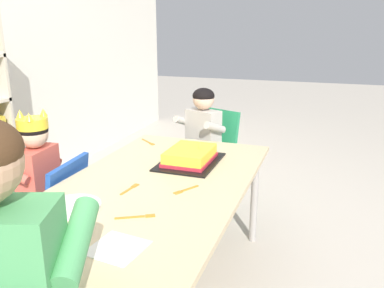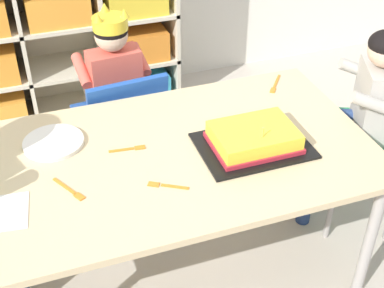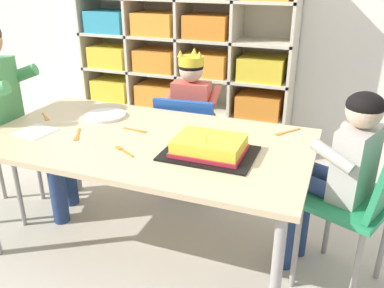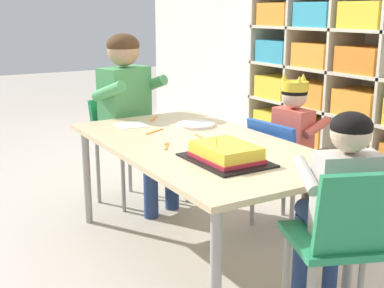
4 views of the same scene
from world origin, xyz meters
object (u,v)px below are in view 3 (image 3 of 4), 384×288
at_px(birthday_cake_on_tray, 209,147).
at_px(fork_at_table_front_edge, 286,132).
at_px(paper_plate_stack, 105,115).
at_px(fork_near_child_seat, 46,117).
at_px(fork_scattered_mid_table, 77,135).
at_px(classroom_chair_blue, 188,134).
at_px(child_with_crown, 193,104).
at_px(activity_table, 147,148).
at_px(guest_at_table_side, 341,165).
at_px(adult_helper_seated, 4,101).
at_px(fork_near_cake_tray, 136,130).
at_px(fork_beside_plate_stack, 123,151).
at_px(classroom_chair_guest_side, 363,199).

xyz_separation_m(birthday_cake_on_tray, fork_at_table_front_edge, (0.25, 0.35, -0.03)).
xyz_separation_m(paper_plate_stack, fork_near_child_seat, (-0.28, -0.11, -0.01)).
bearing_deg(fork_near_child_seat, fork_scattered_mid_table, -165.35).
height_order(classroom_chair_blue, child_with_crown, child_with_crown).
relative_size(paper_plate_stack, fork_near_child_seat, 1.99).
relative_size(activity_table, guest_at_table_side, 1.67).
relative_size(classroom_chair_blue, fork_at_table_front_edge, 4.92).
distance_m(activity_table, fork_scattered_mid_table, 0.32).
distance_m(guest_at_table_side, fork_at_table_front_edge, 0.33).
height_order(classroom_chair_blue, fork_near_child_seat, classroom_chair_blue).
distance_m(adult_helper_seated, paper_plate_stack, 0.51).
bearing_deg(fork_near_cake_tray, child_with_crown, -90.00).
bearing_deg(fork_beside_plate_stack, activity_table, 110.24).
relative_size(fork_near_cake_tray, fork_near_child_seat, 1.20).
bearing_deg(child_with_crown, paper_plate_stack, 52.08).
height_order(activity_table, fork_beside_plate_stack, fork_beside_plate_stack).
bearing_deg(fork_at_table_front_edge, birthday_cake_on_tray, -178.46).
bearing_deg(paper_plate_stack, child_with_crown, 56.89).
bearing_deg(paper_plate_stack, classroom_chair_blue, 49.16).
bearing_deg(classroom_chair_blue, fork_beside_plate_stack, 83.77).
xyz_separation_m(birthday_cake_on_tray, fork_beside_plate_stack, (-0.34, -0.10, -0.03)).
height_order(activity_table, guest_at_table_side, guest_at_table_side).
relative_size(adult_helper_seated, classroom_chair_guest_side, 1.48).
relative_size(child_with_crown, adult_helper_seated, 0.82).
relative_size(child_with_crown, classroom_chair_guest_side, 1.21).
bearing_deg(guest_at_table_side, fork_near_child_seat, -67.73).
bearing_deg(classroom_chair_guest_side, paper_plate_stack, -74.79).
bearing_deg(adult_helper_seated, fork_at_table_front_edge, -97.94).
bearing_deg(paper_plate_stack, fork_near_child_seat, -157.61).
xyz_separation_m(classroom_chair_blue, guest_at_table_side, (0.83, -0.46, 0.17)).
relative_size(classroom_chair_guest_side, fork_near_child_seat, 6.84).
xyz_separation_m(classroom_chair_blue, paper_plate_stack, (-0.31, -0.36, 0.19)).
relative_size(guest_at_table_side, fork_near_cake_tray, 6.95).
xyz_separation_m(guest_at_table_side, fork_near_child_seat, (-1.41, -0.01, 0.02)).
bearing_deg(classroom_chair_guest_side, fork_scattered_mid_table, -62.77).
bearing_deg(activity_table, fork_scattered_mid_table, -165.16).
xyz_separation_m(fork_at_table_front_edge, fork_scattered_mid_table, (-0.87, -0.37, 0.00)).
bearing_deg(guest_at_table_side, birthday_cake_on_tray, -53.85).
xyz_separation_m(child_with_crown, fork_near_child_seat, (-0.58, -0.57, 0.04)).
xyz_separation_m(adult_helper_seated, classroom_chair_guest_side, (1.71, 0.01, -0.20)).
height_order(guest_at_table_side, fork_scattered_mid_table, guest_at_table_side).
bearing_deg(fork_near_child_seat, fork_near_cake_tray, -138.98).
relative_size(classroom_chair_guest_side, fork_near_cake_tray, 5.70).
xyz_separation_m(classroom_chair_guest_side, fork_near_cake_tray, (-0.99, 0.03, 0.13)).
height_order(activity_table, child_with_crown, child_with_crown).
height_order(guest_at_table_side, fork_near_cake_tray, guest_at_table_side).
xyz_separation_m(child_with_crown, paper_plate_stack, (-0.30, -0.46, 0.04)).
distance_m(fork_near_cake_tray, fork_beside_plate_stack, 0.23).
distance_m(activity_table, fork_near_cake_tray, 0.12).
relative_size(classroom_chair_guest_side, fork_at_table_front_edge, 5.61).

